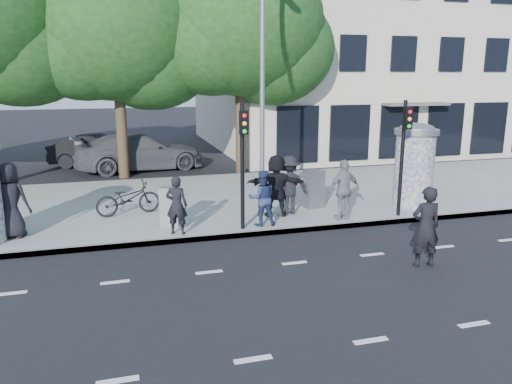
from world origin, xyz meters
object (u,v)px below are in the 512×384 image
object	(u,v)px
ped_e	(344,190)
car_mid	(99,151)
traffic_pole_far	(404,146)
bicycle	(128,198)
car_right	(140,152)
cabinet_right	(314,189)
traffic_pole_near	(243,153)
ped_a	(10,200)
ped_b	(177,205)
ped_c	(262,198)
ad_column_right	(414,163)
street_lamp	(263,57)
cabinet_left	(170,206)
ped_f	(276,185)
ped_d	(289,185)
man_road	(426,227)

from	to	relation	value
ped_e	car_mid	xyz separation A→B (m)	(-6.96, 11.86, -0.28)
car_mid	ped_e	bearing A→B (deg)	-137.72
traffic_pole_far	car_mid	distance (m)	14.91
bicycle	car_right	bearing A→B (deg)	-16.77
traffic_pole_far	cabinet_right	world-z (taller)	traffic_pole_far
traffic_pole_near	ped_a	distance (m)	6.06
ped_b	ped_e	distance (m)	4.80
ped_c	cabinet_right	size ratio (longest dim) A/B	1.31
traffic_pole_near	car_right	world-z (taller)	traffic_pole_near
ped_b	car_right	bearing A→B (deg)	-65.76
ped_e	ad_column_right	bearing A→B (deg)	-172.63
ad_column_right	car_mid	xyz separation A→B (m)	(-9.73, 11.09, -0.79)
ped_a	ped_e	size ratio (longest dim) A/B	1.12
bicycle	car_right	distance (m)	8.17
street_lamp	ped_a	xyz separation A→B (m)	(-7.28, -1.87, -3.66)
cabinet_left	traffic_pole_near	bearing A→B (deg)	-1.72
ped_c	car_mid	world-z (taller)	ped_c
ad_column_right	street_lamp	world-z (taller)	street_lamp
ped_e	ped_f	world-z (taller)	ped_f
street_lamp	ped_d	size ratio (longest dim) A/B	4.52
ped_f	car_mid	distance (m)	12.14
ped_a	ped_f	world-z (taller)	ped_a
traffic_pole_far	ped_c	size ratio (longest dim) A/B	2.19
traffic_pole_near	street_lamp	world-z (taller)	street_lamp
street_lamp	ped_d	world-z (taller)	street_lamp
ped_f	car_mid	size ratio (longest dim) A/B	0.41
car_right	car_mid	bearing A→B (deg)	39.97
cabinet_right	car_right	distance (m)	10.12
ped_e	car_right	bearing A→B (deg)	-71.56
traffic_pole_far	cabinet_left	distance (m)	6.88
street_lamp	man_road	world-z (taller)	street_lamp
ped_c	bicycle	size ratio (longest dim) A/B	0.81
ped_c	cabinet_left	size ratio (longest dim) A/B	1.43
car_right	ad_column_right	bearing A→B (deg)	-149.93
traffic_pole_far	ped_c	xyz separation A→B (m)	(-4.20, 0.22, -1.30)
ped_c	cabinet_left	xyz separation A→B (m)	(-2.45, 0.69, -0.23)
ped_d	cabinet_right	xyz separation A→B (m)	(0.99, 0.48, -0.29)
bicycle	ped_c	bearing A→B (deg)	-132.23
ped_d	car_mid	bearing A→B (deg)	-64.10
ad_column_right	car_right	world-z (taller)	ad_column_right
traffic_pole_far	man_road	xyz separation A→B (m)	(-1.44, -3.35, -1.30)
man_road	car_right	xyz separation A→B (m)	(-5.50, 13.83, -0.09)
ad_column_right	bicycle	bearing A→B (deg)	170.62
traffic_pole_far	ped_b	bearing A→B (deg)	179.19
ped_c	cabinet_right	distance (m)	2.53
traffic_pole_far	car_right	xyz separation A→B (m)	(-6.95, 10.48, -1.39)
man_road	bicycle	size ratio (longest dim) A/B	0.97
cabinet_right	car_mid	world-z (taller)	car_mid
traffic_pole_far	bicycle	world-z (taller)	traffic_pole_far
ped_b	ped_f	size ratio (longest dim) A/B	0.84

